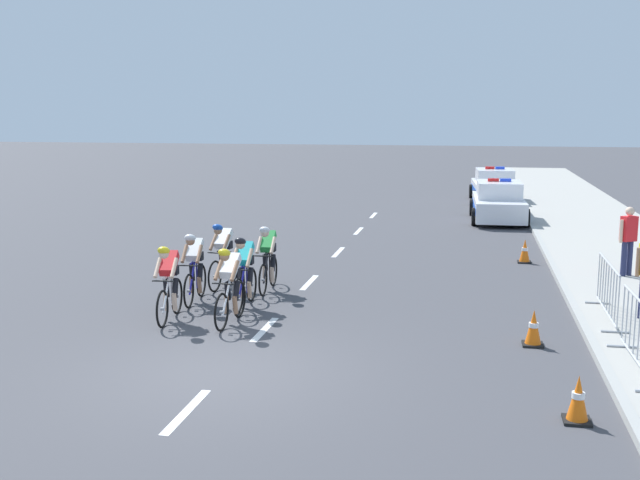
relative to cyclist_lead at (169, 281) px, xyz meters
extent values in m
plane|color=#424247|center=(1.97, -2.59, -0.79)|extent=(160.00, 160.00, 0.00)
cube|color=#A3A099|center=(9.93, 11.41, -0.73)|extent=(4.33, 60.00, 0.12)
cube|color=#9E9E99|center=(7.84, 11.41, -0.72)|extent=(0.16, 60.00, 0.13)
cube|color=white|center=(1.97, -4.21, -0.78)|extent=(0.14, 1.60, 0.01)
cube|color=white|center=(1.97, -0.21, -0.78)|extent=(0.14, 1.60, 0.01)
cube|color=white|center=(1.97, 3.79, -0.78)|extent=(0.14, 1.60, 0.01)
cube|color=white|center=(1.97, 7.79, -0.78)|extent=(0.14, 1.60, 0.01)
cube|color=white|center=(1.97, 11.79, -0.78)|extent=(0.14, 1.60, 0.01)
cube|color=white|center=(1.97, 15.79, -0.78)|extent=(0.14, 1.60, 0.01)
torus|color=black|center=(0.05, -0.47, -0.42)|extent=(0.12, 0.72, 0.72)
cylinder|color=#99999E|center=(0.05, -0.47, -0.42)|extent=(0.07, 0.07, 0.06)
torus|color=black|center=(-0.06, 0.52, -0.42)|extent=(0.12, 0.72, 0.72)
cylinder|color=#99999E|center=(-0.06, 0.52, -0.42)|extent=(0.07, 0.07, 0.06)
cylinder|color=white|center=(0.00, -0.03, 0.11)|extent=(0.09, 0.55, 0.04)
cylinder|color=white|center=(0.02, -0.20, -0.21)|extent=(0.09, 0.48, 0.63)
cylinder|color=white|center=(-0.02, 0.17, -0.19)|extent=(0.04, 0.04, 0.65)
cylinder|color=black|center=(0.04, -0.38, 0.09)|extent=(0.42, 0.07, 0.03)
cube|color=black|center=(-0.02, 0.17, 0.15)|extent=(0.12, 0.23, 0.05)
cube|color=red|center=(-0.01, 0.05, 0.35)|extent=(0.34, 0.57, 0.46)
cube|color=black|center=(-0.02, 0.16, 0.19)|extent=(0.30, 0.23, 0.18)
cylinder|color=black|center=(0.08, 0.12, -0.15)|extent=(0.13, 0.23, 0.40)
cylinder|color=beige|center=(0.09, 0.04, -0.41)|extent=(0.11, 0.16, 0.36)
cylinder|color=black|center=(-0.10, 0.10, -0.15)|extent=(0.13, 0.18, 0.40)
cylinder|color=beige|center=(-0.09, 0.02, -0.41)|extent=(0.10, 0.13, 0.36)
cylinder|color=beige|center=(0.18, -0.15, 0.30)|extent=(0.12, 0.41, 0.35)
cylinder|color=beige|center=(-0.14, -0.18, 0.30)|extent=(0.12, 0.41, 0.35)
sphere|color=beige|center=(0.03, -0.25, 0.59)|extent=(0.19, 0.19, 0.19)
ellipsoid|color=yellow|center=(0.03, -0.26, 0.66)|extent=(0.26, 0.34, 0.24)
torus|color=black|center=(1.22, -0.47, -0.42)|extent=(0.07, 0.73, 0.72)
cylinder|color=#99999E|center=(1.22, -0.47, -0.42)|extent=(0.06, 0.06, 0.06)
torus|color=black|center=(1.25, 0.53, -0.42)|extent=(0.07, 0.73, 0.72)
cylinder|color=#99999E|center=(1.25, 0.53, -0.42)|extent=(0.06, 0.06, 0.06)
cylinder|color=white|center=(1.23, -0.02, 0.11)|extent=(0.05, 0.55, 0.04)
cylinder|color=white|center=(1.23, -0.19, -0.21)|extent=(0.06, 0.48, 0.63)
cylinder|color=white|center=(1.24, 0.18, -0.19)|extent=(0.04, 0.04, 0.65)
cylinder|color=black|center=(1.22, -0.37, 0.09)|extent=(0.42, 0.04, 0.03)
cube|color=black|center=(1.24, 0.18, 0.15)|extent=(0.11, 0.22, 0.05)
cube|color=white|center=(1.23, 0.06, 0.35)|extent=(0.30, 0.56, 0.45)
cube|color=black|center=(1.24, 0.17, 0.19)|extent=(0.29, 0.21, 0.18)
cylinder|color=black|center=(1.33, 0.12, -0.15)|extent=(0.12, 0.23, 0.40)
cylinder|color=#9E7051|center=(1.32, 0.04, -0.41)|extent=(0.09, 0.16, 0.36)
cylinder|color=black|center=(1.15, 0.12, -0.15)|extent=(0.12, 0.17, 0.40)
cylinder|color=#9E7051|center=(1.14, 0.04, -0.41)|extent=(0.09, 0.13, 0.36)
cylinder|color=#9E7051|center=(1.39, -0.16, 0.30)|extent=(0.09, 0.40, 0.35)
cylinder|color=#9E7051|center=(1.07, -0.15, 0.30)|extent=(0.09, 0.40, 0.35)
sphere|color=#9E7051|center=(1.23, -0.24, 0.59)|extent=(0.19, 0.19, 0.19)
ellipsoid|color=yellow|center=(1.22, -0.25, 0.66)|extent=(0.24, 0.32, 0.24)
torus|color=black|center=(0.01, 0.99, -0.42)|extent=(0.11, 0.73, 0.72)
cylinder|color=#99999E|center=(0.01, 0.99, -0.42)|extent=(0.07, 0.07, 0.06)
torus|color=black|center=(-0.07, 1.98, -0.42)|extent=(0.11, 0.73, 0.72)
cylinder|color=#99999E|center=(-0.07, 1.98, -0.42)|extent=(0.07, 0.07, 0.06)
cylinder|color=#1E1E99|center=(-0.03, 1.43, 0.11)|extent=(0.08, 0.55, 0.04)
cylinder|color=#1E1E99|center=(-0.01, 1.26, -0.21)|extent=(0.08, 0.48, 0.63)
cylinder|color=#1E1E99|center=(-0.04, 1.63, -0.19)|extent=(0.04, 0.04, 0.65)
cylinder|color=black|center=(0.01, 1.09, 0.09)|extent=(0.42, 0.07, 0.03)
cube|color=black|center=(-0.04, 1.63, 0.15)|extent=(0.12, 0.23, 0.05)
cube|color=white|center=(-0.03, 1.51, 0.35)|extent=(0.33, 0.57, 0.46)
cube|color=black|center=(-0.04, 1.62, 0.19)|extent=(0.30, 0.22, 0.18)
cylinder|color=black|center=(0.05, 1.58, -0.15)|extent=(0.13, 0.23, 0.40)
cylinder|color=#9E7051|center=(0.06, 1.50, -0.41)|extent=(0.10, 0.16, 0.36)
cylinder|color=black|center=(-0.13, 1.57, -0.15)|extent=(0.12, 0.18, 0.40)
cylinder|color=#9E7051|center=(-0.12, 1.49, -0.41)|extent=(0.10, 0.13, 0.36)
cylinder|color=#9E7051|center=(0.15, 1.31, 0.30)|extent=(0.11, 0.41, 0.35)
cylinder|color=#9E7051|center=(-0.17, 1.28, 0.30)|extent=(0.11, 0.41, 0.35)
sphere|color=#9E7051|center=(-0.01, 1.21, 0.59)|extent=(0.19, 0.19, 0.19)
ellipsoid|color=white|center=(0.00, 1.20, 0.66)|extent=(0.26, 0.33, 0.24)
torus|color=black|center=(1.15, 0.79, -0.42)|extent=(0.05, 0.72, 0.72)
cylinder|color=#99999E|center=(1.15, 0.79, -0.42)|extent=(0.06, 0.06, 0.06)
torus|color=black|center=(1.13, 1.79, -0.42)|extent=(0.05, 0.72, 0.72)
cylinder|color=#99999E|center=(1.13, 1.79, -0.42)|extent=(0.06, 0.06, 0.06)
cylinder|color=#1E1E99|center=(1.14, 1.24, 0.11)|extent=(0.04, 0.55, 0.04)
cylinder|color=#1E1E99|center=(1.14, 1.06, -0.21)|extent=(0.05, 0.48, 0.63)
cylinder|color=#1E1E99|center=(1.14, 1.44, -0.19)|extent=(0.04, 0.04, 0.65)
cylinder|color=black|center=(1.14, 0.89, 0.09)|extent=(0.42, 0.03, 0.03)
cube|color=black|center=(1.14, 1.44, 0.15)|extent=(0.10, 0.22, 0.05)
cube|color=#19B2B7|center=(1.14, 1.31, 0.35)|extent=(0.29, 0.54, 0.47)
cube|color=black|center=(1.14, 1.43, 0.19)|extent=(0.28, 0.20, 0.18)
cylinder|color=black|center=(1.23, 1.38, -0.15)|extent=(0.11, 0.22, 0.40)
cylinder|color=tan|center=(1.23, 1.30, -0.41)|extent=(0.09, 0.15, 0.36)
cylinder|color=black|center=(1.05, 1.38, -0.15)|extent=(0.11, 0.17, 0.40)
cylinder|color=tan|center=(1.05, 1.30, -0.41)|extent=(0.09, 0.12, 0.36)
cylinder|color=tan|center=(1.30, 1.10, 0.30)|extent=(0.08, 0.40, 0.35)
cylinder|color=tan|center=(0.98, 1.10, 0.30)|extent=(0.08, 0.40, 0.35)
sphere|color=tan|center=(1.14, 1.01, 0.59)|extent=(0.19, 0.19, 0.19)
ellipsoid|color=black|center=(1.14, 1.00, 0.66)|extent=(0.23, 0.32, 0.24)
torus|color=black|center=(0.08, 2.44, -0.42)|extent=(0.11, 0.73, 0.72)
cylinder|color=#99999E|center=(0.08, 2.44, -0.42)|extent=(0.07, 0.07, 0.06)
torus|color=black|center=(0.17, 3.44, -0.42)|extent=(0.11, 0.73, 0.72)
cylinder|color=#99999E|center=(0.17, 3.44, -0.42)|extent=(0.07, 0.07, 0.06)
cylinder|color=black|center=(0.12, 2.89, 0.11)|extent=(0.08, 0.55, 0.04)
cylinder|color=black|center=(0.10, 2.71, -0.21)|extent=(0.08, 0.48, 0.63)
cylinder|color=black|center=(0.14, 3.09, -0.19)|extent=(0.04, 0.04, 0.65)
cylinder|color=black|center=(0.09, 2.54, 0.09)|extent=(0.42, 0.07, 0.03)
cube|color=black|center=(0.14, 3.09, 0.15)|extent=(0.12, 0.23, 0.05)
cube|color=white|center=(0.13, 2.96, 0.35)|extent=(0.33, 0.57, 0.45)
cube|color=black|center=(0.14, 3.08, 0.19)|extent=(0.30, 0.22, 0.18)
cylinder|color=black|center=(0.22, 3.02, -0.15)|extent=(0.13, 0.23, 0.40)
cylinder|color=#9E7051|center=(0.21, 2.94, -0.41)|extent=(0.10, 0.16, 0.36)
cylinder|color=black|center=(0.04, 3.04, -0.15)|extent=(0.12, 0.18, 0.40)
cylinder|color=#9E7051|center=(0.03, 2.96, -0.41)|extent=(0.10, 0.13, 0.36)
cylinder|color=#9E7051|center=(0.27, 2.73, 0.30)|extent=(0.11, 0.41, 0.35)
cylinder|color=#9E7051|center=(-0.05, 2.76, 0.30)|extent=(0.11, 0.41, 0.35)
sphere|color=#9E7051|center=(0.10, 2.66, 0.59)|extent=(0.19, 0.19, 0.19)
ellipsoid|color=blue|center=(0.10, 2.65, 0.66)|extent=(0.26, 0.33, 0.24)
torus|color=black|center=(1.25, 2.29, -0.42)|extent=(0.07, 0.73, 0.72)
cylinder|color=#99999E|center=(1.25, 2.29, -0.42)|extent=(0.06, 0.06, 0.06)
torus|color=black|center=(1.21, 3.29, -0.42)|extent=(0.07, 0.73, 0.72)
cylinder|color=#99999E|center=(1.21, 3.29, -0.42)|extent=(0.06, 0.06, 0.06)
cylinder|color=black|center=(1.23, 2.74, 0.11)|extent=(0.05, 0.55, 0.04)
cylinder|color=black|center=(1.24, 2.57, -0.21)|extent=(0.05, 0.48, 0.63)
cylinder|color=black|center=(1.23, 2.94, -0.19)|extent=(0.04, 0.04, 0.65)
cylinder|color=black|center=(1.24, 2.39, 0.09)|extent=(0.42, 0.04, 0.03)
cube|color=black|center=(1.23, 2.94, 0.15)|extent=(0.11, 0.22, 0.05)
cube|color=green|center=(1.23, 2.82, 0.35)|extent=(0.30, 0.55, 0.46)
cube|color=black|center=(1.23, 2.93, 0.19)|extent=(0.29, 0.21, 0.18)
cylinder|color=black|center=(1.32, 2.88, -0.15)|extent=(0.12, 0.23, 0.40)
cylinder|color=beige|center=(1.32, 2.80, -0.41)|extent=(0.09, 0.16, 0.36)
cylinder|color=black|center=(1.14, 2.88, -0.15)|extent=(0.12, 0.17, 0.40)
cylinder|color=beige|center=(1.14, 2.80, -0.41)|extent=(0.09, 0.13, 0.36)
cylinder|color=beige|center=(1.40, 2.61, 0.30)|extent=(0.09, 0.40, 0.35)
cylinder|color=beige|center=(1.08, 2.60, 0.30)|extent=(0.09, 0.40, 0.35)
sphere|color=beige|center=(1.24, 2.52, 0.59)|extent=(0.19, 0.19, 0.19)
ellipsoid|color=white|center=(1.24, 2.51, 0.66)|extent=(0.24, 0.32, 0.24)
cube|color=white|center=(6.71, 15.21, -0.27)|extent=(1.89, 4.45, 0.72)
cube|color=white|center=(6.72, 15.11, 0.39)|extent=(1.62, 2.15, 0.60)
cube|color=#283342|center=(6.68, 16.12, 0.37)|extent=(1.44, 0.12, 0.51)
cube|color=#1947B2|center=(5.83, 15.18, -0.25)|extent=(0.13, 3.74, 0.24)
cube|color=#1947B2|center=(7.60, 15.24, -0.25)|extent=(0.13, 3.74, 0.24)
cube|color=red|center=(6.50, 15.10, 0.75)|extent=(0.41, 0.19, 0.11)
cube|color=blue|center=(6.94, 15.12, 0.75)|extent=(0.41, 0.19, 0.11)
cylinder|color=black|center=(5.77, 16.55, -0.47)|extent=(0.22, 0.65, 0.64)
cylinder|color=black|center=(7.57, 16.60, -0.47)|extent=(0.22, 0.65, 0.64)
cylinder|color=black|center=(5.85, 13.82, -0.47)|extent=(0.22, 0.65, 0.64)
cylinder|color=black|center=(7.65, 13.87, -0.47)|extent=(0.22, 0.65, 0.64)
cube|color=white|center=(6.71, 21.34, -0.27)|extent=(2.02, 4.50, 0.72)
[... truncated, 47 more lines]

